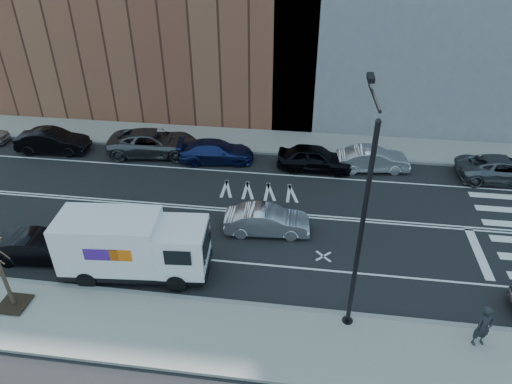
% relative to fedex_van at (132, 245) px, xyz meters
% --- Properties ---
extents(ground, '(120.00, 120.00, 0.00)m').
position_rel_fedex_van_xyz_m(ground, '(2.61, 5.60, -1.61)').
color(ground, black).
rests_on(ground, ground).
extents(sidewalk_near, '(44.00, 3.60, 0.15)m').
position_rel_fedex_van_xyz_m(sidewalk_near, '(2.61, -3.20, -1.53)').
color(sidewalk_near, gray).
rests_on(sidewalk_near, ground).
extents(sidewalk_far, '(44.00, 3.60, 0.15)m').
position_rel_fedex_van_xyz_m(sidewalk_far, '(2.61, 14.40, -1.53)').
color(sidewalk_far, gray).
rests_on(sidewalk_far, ground).
extents(curb_near, '(44.00, 0.25, 0.17)m').
position_rel_fedex_van_xyz_m(curb_near, '(2.61, -1.40, -1.52)').
color(curb_near, gray).
rests_on(curb_near, ground).
extents(curb_far, '(44.00, 0.25, 0.17)m').
position_rel_fedex_van_xyz_m(curb_far, '(2.61, 12.60, -1.52)').
color(curb_far, gray).
rests_on(curb_far, ground).
extents(road_markings, '(40.00, 8.60, 0.01)m').
position_rel_fedex_van_xyz_m(road_markings, '(2.61, 5.60, -1.60)').
color(road_markings, white).
rests_on(road_markings, ground).
extents(streetlight, '(0.44, 4.02, 9.34)m').
position_rel_fedex_van_xyz_m(streetlight, '(9.61, -1.31, 3.47)').
color(streetlight, black).
rests_on(streetlight, ground).
extents(street_tree, '(1.20, 1.20, 3.75)m').
position_rel_fedex_van_xyz_m(street_tree, '(-4.39, -2.80, -0.16)').
color(street_tree, black).
rests_on(street_tree, ground).
extents(fedex_van, '(6.87, 2.82, 3.06)m').
position_rel_fedex_van_xyz_m(fedex_van, '(0.00, 0.00, 0.00)').
color(fedex_van, black).
rests_on(fedex_van, ground).
extents(far_parked_b, '(4.93, 1.96, 1.59)m').
position_rel_fedex_van_xyz_m(far_parked_b, '(-9.95, 11.02, -0.81)').
color(far_parked_b, black).
rests_on(far_parked_b, ground).
extents(far_parked_c, '(6.29, 3.40, 1.68)m').
position_rel_fedex_van_xyz_m(far_parked_c, '(-2.99, 11.63, -0.77)').
color(far_parked_c, '#4F5257').
rests_on(far_parked_c, ground).
extents(far_parked_d, '(5.18, 2.65, 1.44)m').
position_rel_fedex_van_xyz_m(far_parked_d, '(1.43, 11.17, -0.89)').
color(far_parked_d, navy).
rests_on(far_parked_d, ground).
extents(far_parked_e, '(4.83, 2.03, 1.63)m').
position_rel_fedex_van_xyz_m(far_parked_e, '(7.94, 10.92, -0.79)').
color(far_parked_e, black).
rests_on(far_parked_e, ground).
extents(far_parked_f, '(4.75, 2.19, 1.51)m').
position_rel_fedex_van_xyz_m(far_parked_f, '(11.59, 11.34, -0.85)').
color(far_parked_f, silver).
rests_on(far_parked_f, ground).
extents(far_parked_g, '(5.50, 2.77, 1.49)m').
position_rel_fedex_van_xyz_m(far_parked_g, '(19.41, 11.15, -0.86)').
color(far_parked_g, '#575B5F').
rests_on(far_parked_g, ground).
extents(driving_sedan, '(4.47, 1.85, 1.44)m').
position_rel_fedex_van_xyz_m(driving_sedan, '(5.64, 3.89, -0.89)').
color(driving_sedan, silver).
rests_on(driving_sedan, ground).
extents(near_parked_rear_a, '(4.46, 1.82, 1.44)m').
position_rel_fedex_van_xyz_m(near_parked_rear_a, '(-4.89, 0.29, -0.89)').
color(near_parked_rear_a, black).
rests_on(near_parked_rear_a, ground).
extents(pedestrian, '(0.79, 0.64, 1.87)m').
position_rel_fedex_van_xyz_m(pedestrian, '(14.58, -2.25, -0.52)').
color(pedestrian, '#212427').
rests_on(pedestrian, sidewalk_near).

